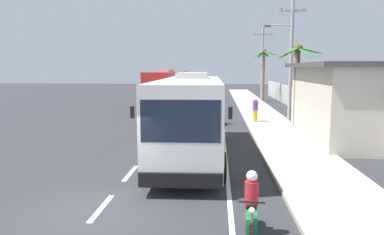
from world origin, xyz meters
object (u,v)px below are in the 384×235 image
Objects in this scene: utility_pole_far at (262,62)px; motorcycle_beside_bus at (251,211)px; palm_nearest at (264,63)px; utility_pole_mid at (290,55)px; pedestrian_near_kerb at (255,109)px; palm_second at (297,70)px; coach_bus_foreground at (191,113)px; motorcycle_trailing at (220,115)px; coach_bus_far_lane at (168,86)px.

motorcycle_beside_bus is at bearing -97.04° from utility_pole_far.
utility_pole_mid is at bearing -90.28° from palm_nearest.
palm_nearest is at bearing 82.67° from motorcycle_beside_bus.
palm_second reaches higher than pedestrian_near_kerb.
utility_pole_mid is 1.69× the size of palm_second.
utility_pole_mid reaches higher than palm_second.
pedestrian_near_kerb is 0.18× the size of utility_pole_mid.
coach_bus_foreground is 9.17m from motorcycle_trailing.
palm_second is (-0.19, -3.42, -1.04)m from utility_pole_mid.
utility_pole_far is (0.23, 18.37, -0.17)m from utility_pole_mid.
palm_second is at bearing -91.10° from utility_pole_far.
palm_nearest reaches higher than pedestrian_near_kerb.
utility_pole_far reaches higher than motorcycle_trailing.
utility_pole_far is 2.70m from palm_nearest.
palm_nearest reaches higher than palm_second.
coach_bus_far_lane is (-4.04, 21.94, 0.05)m from coach_bus_foreground.
coach_bus_far_lane reaches higher than coach_bus_foreground.
pedestrian_near_kerb is 0.31× the size of palm_second.
palm_second is at bearing -20.04° from motorcycle_trailing.
palm_nearest is (4.41, 34.28, 3.77)m from motorcycle_beside_bus.
motorcycle_beside_bus is 37.46m from utility_pole_far.
coach_bus_far_lane is at bearing 112.71° from motorcycle_trailing.
palm_nearest is at bearing 89.72° from utility_pole_mid.
motorcycle_beside_bus is 1.19× the size of pedestrian_near_kerb.
utility_pole_mid reaches higher than motorcycle_trailing.
coach_bus_far_lane is 6.19× the size of motorcycle_trailing.
motorcycle_trailing reaches higher than motorcycle_beside_bus.
utility_pole_far is at bearing 75.60° from motorcycle_trailing.
coach_bus_far_lane is 2.01× the size of palm_nearest.
motorcycle_trailing is 0.22× the size of utility_pole_far.
motorcycle_beside_bus is at bearing -88.01° from motorcycle_trailing.
coach_bus_foreground is 1.28× the size of utility_pole_far.
utility_pole_mid is (4.92, 1.69, 4.15)m from motorcycle_trailing.
utility_pole_far is at bearing 88.90° from palm_second.
utility_pole_mid is 1.50× the size of palm_nearest.
utility_pole_far reaches higher than palm_nearest.
motorcycle_trailing is 5.92m from palm_second.
coach_bus_foreground is 29.89m from utility_pole_far.
coach_bus_foreground is at bearing -79.57° from coach_bus_far_lane.
palm_second reaches higher than motorcycle_trailing.
coach_bus_foreground is 10.44m from pedestrian_near_kerb.
motorcycle_beside_bus is 19.54m from utility_pole_mid.
coach_bus_foreground is 2.09× the size of palm_second.
utility_pole_far is at bearing 86.74° from palm_nearest.
coach_bus_far_lane reaches higher than motorcycle_beside_bus.
coach_bus_far_lane is at bearing 101.39° from motorcycle_beside_bus.
motorcycle_trailing is at bearing 81.22° from coach_bus_foreground.
pedestrian_near_kerb is 0.27× the size of palm_nearest.
coach_bus_foreground is 6.79× the size of pedestrian_near_kerb.
motorcycle_beside_bus is at bearing -78.61° from coach_bus_far_lane.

